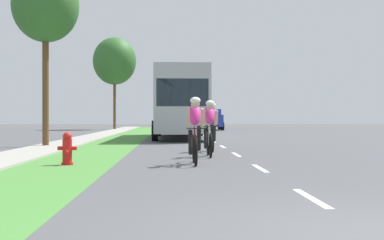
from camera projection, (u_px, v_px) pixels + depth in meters
The scene contains 14 objects.
ground_plane at pixel (213, 141), 24.94m from camera, with size 120.00×120.00×0.00m, color #4C4C4F.
grass_verge at pixel (119, 141), 24.78m from camera, with size 2.21×70.00×0.01m, color #478438.
sidewalk_concrete at pixel (76, 141), 24.70m from camera, with size 1.70×70.00×0.10m, color #9E998E.
lane_markings_center at pixel (208, 138), 28.93m from camera, with size 0.12×53.49×0.01m.
fire_hydrant_red at pixel (67, 149), 12.55m from camera, with size 0.44×0.38×0.76m.
cyclist_lead at pixel (195, 130), 12.69m from camera, with size 0.42×1.72×1.58m.
cyclist_trailing at pixel (209, 128), 15.20m from camera, with size 0.42×1.72×1.58m.
cyclist_distant at pixel (211, 126), 17.46m from camera, with size 0.42×1.72×1.58m.
bus_silver at pixel (180, 101), 28.96m from camera, with size 2.78×11.60×3.48m.
suv_blue at pixel (210, 119), 46.77m from camera, with size 2.15×4.70×1.79m.
sedan_red at pixel (174, 120), 56.23m from camera, with size 1.98×4.30×1.52m.
pickup_black at pixel (175, 119), 64.91m from camera, with size 2.22×5.10×1.64m.
street_tree_near at pixel (45, 7), 20.28m from camera, with size 2.50×2.50×6.69m.
street_tree_far at pixel (115, 61), 48.30m from camera, with size 3.85×3.85×8.26m.
Camera 1 is at (-1.91, -4.88, 1.11)m, focal length 50.53 mm.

